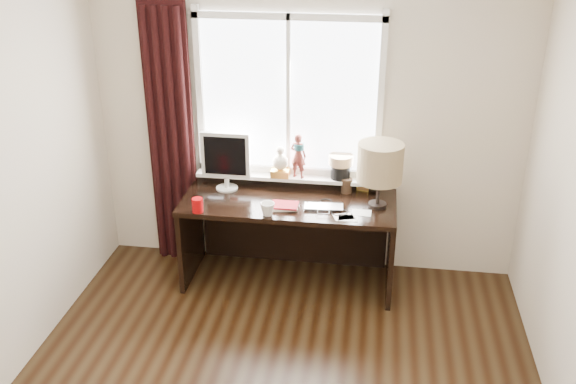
% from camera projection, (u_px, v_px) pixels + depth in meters
% --- Properties ---
extents(wall_back, '(3.50, 0.00, 2.60)m').
position_uv_depth(wall_back, '(307.00, 120.00, 5.19)').
color(wall_back, beige).
rests_on(wall_back, ground).
extents(laptop, '(0.31, 0.21, 0.02)m').
position_uv_depth(laptop, '(324.00, 207.00, 4.96)').
color(laptop, silver).
rests_on(laptop, desk).
extents(mug, '(0.14, 0.13, 0.11)m').
position_uv_depth(mug, '(268.00, 209.00, 4.84)').
color(mug, white).
rests_on(mug, desk).
extents(red_cup, '(0.08, 0.08, 0.11)m').
position_uv_depth(red_cup, '(198.00, 205.00, 4.89)').
color(red_cup, '#980204').
rests_on(red_cup, desk).
extents(window, '(1.52, 0.20, 1.40)m').
position_uv_depth(window, '(290.00, 120.00, 5.15)').
color(window, white).
rests_on(window, ground).
extents(curtain, '(0.38, 0.09, 2.25)m').
position_uv_depth(curtain, '(171.00, 139.00, 5.33)').
color(curtain, black).
rests_on(curtain, floor).
extents(desk, '(1.70, 0.70, 0.75)m').
position_uv_depth(desk, '(290.00, 222.00, 5.29)').
color(desk, black).
rests_on(desk, floor).
extents(monitor, '(0.40, 0.18, 0.49)m').
position_uv_depth(monitor, '(226.00, 158.00, 5.18)').
color(monitor, beige).
rests_on(monitor, desk).
extents(notebook_stack, '(0.24, 0.20, 0.03)m').
position_uv_depth(notebook_stack, '(284.00, 206.00, 4.97)').
color(notebook_stack, beige).
rests_on(notebook_stack, desk).
extents(brush_holder, '(0.09, 0.09, 0.25)m').
position_uv_depth(brush_holder, '(347.00, 185.00, 5.21)').
color(brush_holder, black).
rests_on(brush_holder, desk).
extents(icon_frame, '(0.10, 0.04, 0.13)m').
position_uv_depth(icon_frame, '(363.00, 184.00, 5.23)').
color(icon_frame, gold).
rests_on(icon_frame, desk).
extents(table_lamp, '(0.35, 0.35, 0.52)m').
position_uv_depth(table_lamp, '(380.00, 163.00, 4.84)').
color(table_lamp, black).
rests_on(table_lamp, desk).
extents(loose_papers, '(0.30, 0.22, 0.00)m').
position_uv_depth(loose_papers, '(351.00, 216.00, 4.85)').
color(loose_papers, white).
rests_on(loose_papers, desk).
extents(desk_cables, '(0.27, 0.33, 0.01)m').
position_uv_depth(desk_cables, '(332.00, 207.00, 4.97)').
color(desk_cables, black).
rests_on(desk_cables, desk).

